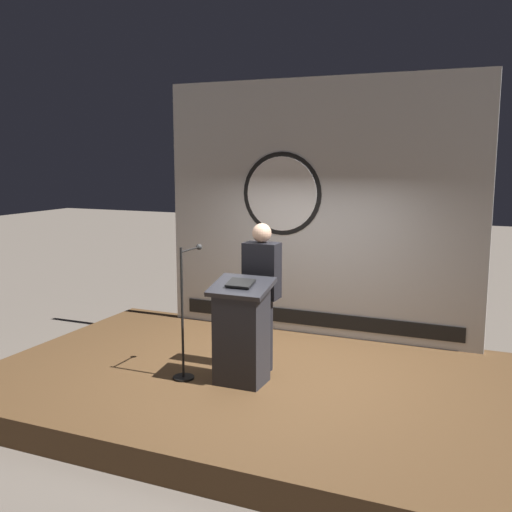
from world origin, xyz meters
name	(u,v)px	position (x,y,z in m)	size (l,w,h in m)	color
ground_plane	(266,402)	(0.00, 0.00, 0.00)	(40.00, 40.00, 0.00)	#6B6056
stage_platform	(266,389)	(0.00, 0.00, 0.15)	(6.40, 4.00, 0.30)	brown
banner_display	(317,210)	(-0.01, 1.85, 2.04)	(4.44, 0.12, 3.50)	silver
podium	(241,333)	(-0.18, -0.27, 0.86)	(0.64, 0.50, 1.16)	#26262B
speaker_person	(262,296)	(-0.14, 0.21, 1.18)	(0.40, 0.26, 1.71)	black
microphone_stand	(185,332)	(-0.82, -0.37, 0.83)	(0.24, 0.56, 1.48)	black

